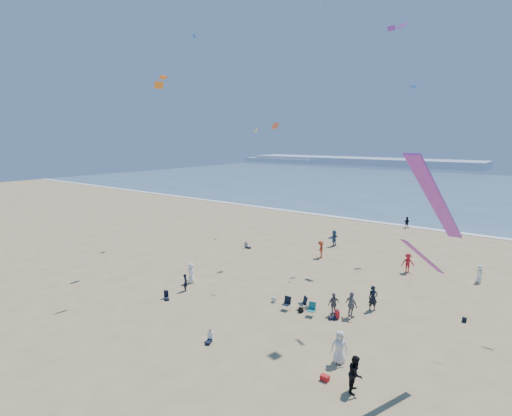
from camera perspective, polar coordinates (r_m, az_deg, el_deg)
The scene contains 13 objects.
ground at distance 25.61m, azimuth -15.55°, elevation -19.97°, with size 220.00×220.00×0.00m, color tan.
ocean at distance 110.23m, azimuth 27.77°, elevation 2.27°, with size 220.00×100.00×0.06m, color #476B84.
surf_line at distance 62.05m, azimuth 19.71°, elevation -2.32°, with size 220.00×1.20×0.08m, color white.
headland_far at distance 199.27m, azimuth 14.42°, elevation 6.51°, with size 110.00×20.00×3.20m, color #7A8EA8.
headland_near at distance 213.93m, azimuth 3.91°, elevation 6.85°, with size 40.00×14.00×2.00m, color #7A8EA8.
standing_flyers at distance 35.29m, azimuth 12.87°, elevation -9.69°, with size 21.07×44.97×1.94m.
seated_group at distance 30.47m, azimuth -4.11°, elevation -13.68°, with size 17.61×27.47×0.84m.
chair_cluster at distance 30.32m, azimuth 6.27°, elevation -13.67°, with size 2.69×1.55×1.00m.
white_tote at distance 31.94m, azimuth 2.60°, elevation -12.93°, with size 0.35×0.20×0.40m, color silver.
black_backpack at distance 30.38m, azimuth 6.43°, elevation -14.26°, with size 0.30×0.22×0.38m, color black.
cooler at distance 23.16m, azimuth 9.81°, elevation -22.81°, with size 0.45×0.30×0.30m, color red.
navy_bag at distance 32.23m, azimuth 27.62°, elevation -13.96°, with size 0.28×0.18×0.34m, color black.
kites_aloft at distance 26.75m, azimuth 19.70°, elevation 14.80°, with size 47.86×38.21×27.02m.
Camera 1 is at (18.09, -13.00, 12.64)m, focal length 28.00 mm.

